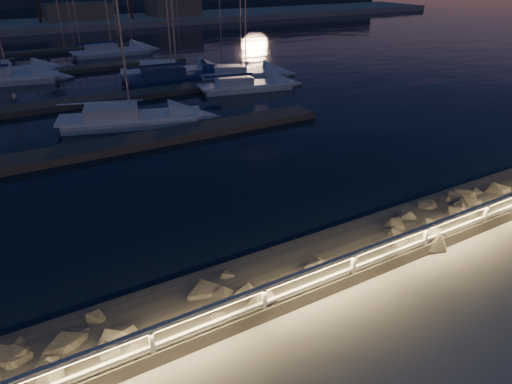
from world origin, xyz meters
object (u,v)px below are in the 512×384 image
guard_rail (324,272)px  sailboat_k (110,51)px  sailboat_f (127,118)px  sailboat_c (244,85)px  sailboat_n (4,71)px  sailboat_j (1,78)px  sailboat_h (239,72)px  sailboat_g (169,70)px  sailboat_l (174,75)px

guard_rail → sailboat_k: sailboat_k is taller
sailboat_f → sailboat_k: 26.07m
sailboat_c → sailboat_n: sailboat_n is taller
sailboat_f → sailboat_n: sailboat_f is taller
sailboat_j → sailboat_n: sailboat_j is taller
sailboat_n → sailboat_f: bearing=-77.2°
sailboat_h → sailboat_g: bearing=165.5°
sailboat_c → sailboat_f: (-10.56, -4.13, 0.06)m
sailboat_c → sailboat_h: size_ratio=0.98×
sailboat_f → sailboat_n: (-5.55, 19.43, -0.01)m
sailboat_f → sailboat_n: 20.21m
sailboat_f → sailboat_h: size_ratio=1.12×
sailboat_f → sailboat_k: (5.40, 25.51, -0.02)m
sailboat_g → sailboat_f: bearing=-103.8°
sailboat_c → sailboat_f: sailboat_f is taller
sailboat_c → sailboat_h: sailboat_h is taller
sailboat_j → sailboat_n: size_ratio=1.03×
sailboat_c → sailboat_l: size_ratio=0.82×
sailboat_k → sailboat_l: 15.45m
guard_rail → sailboat_n: bearing=97.9°
sailboat_n → guard_rail: bearing=-85.2°
sailboat_c → sailboat_k: size_ratio=0.87×
sailboat_h → sailboat_j: (-18.50, 7.76, 0.07)m
sailboat_c → guard_rail: bearing=-103.0°
sailboat_k → sailboat_l: sailboat_l is taller
guard_rail → sailboat_j: size_ratio=3.03×
sailboat_g → sailboat_k: bearing=115.5°
sailboat_g → sailboat_h: 6.33m
sailboat_h → sailboat_c: bearing=-92.3°
sailboat_c → sailboat_l: sailboat_l is taller
sailboat_c → sailboat_n: 22.22m
sailboat_j → sailboat_k: 14.68m
sailboat_f → sailboat_h: bearing=51.5°
sailboat_l → sailboat_g: bearing=83.6°
sailboat_f → sailboat_k: bearing=95.3°
sailboat_l → sailboat_k: bearing=98.8°
sailboat_f → sailboat_j: 17.35m
sailboat_k → sailboat_l: size_ratio=0.94×
sailboat_g → sailboat_l: 2.11m
sailboat_c → sailboat_n: (-16.11, 15.30, 0.05)m
sailboat_k → sailboat_c: bearing=-79.1°
guard_rail → sailboat_l: 30.78m
sailboat_l → sailboat_n: size_ratio=1.11×
sailboat_c → sailboat_j: size_ratio=0.88×
guard_rail → sailboat_h: (12.57, 28.32, -0.98)m
sailboat_c → sailboat_k: (-5.16, 21.38, 0.04)m
sailboat_h → sailboat_k: bearing=134.0°
guard_rail → sailboat_c: size_ratio=3.44×
guard_rail → sailboat_k: 45.64m
sailboat_g → sailboat_n: (-12.90, 7.20, -0.00)m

